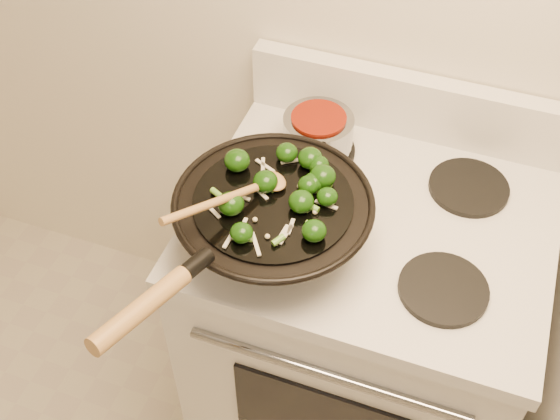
% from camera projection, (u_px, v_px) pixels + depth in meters
% --- Properties ---
extents(stove, '(0.78, 0.67, 1.08)m').
position_uv_depth(stove, '(358.00, 327.00, 1.87)').
color(stove, silver).
rests_on(stove, ground).
extents(wok, '(0.41, 0.66, 0.21)m').
position_uv_depth(wok, '(272.00, 220.00, 1.42)').
color(wok, black).
rests_on(wok, stove).
extents(stirfry, '(0.26, 0.29, 0.05)m').
position_uv_depth(stirfry, '(287.00, 186.00, 1.38)').
color(stirfry, '#123608').
rests_on(stirfry, wok).
extents(wooden_spoon, '(0.17, 0.27, 0.09)m').
position_uv_depth(wooden_spoon, '(243.00, 192.00, 1.35)').
color(wooden_spoon, '#A47740').
rests_on(wooden_spoon, wok).
extents(saucepan, '(0.16, 0.25, 0.10)m').
position_uv_depth(saucepan, '(318.00, 133.00, 1.62)').
color(saucepan, gray).
rests_on(saucepan, stove).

